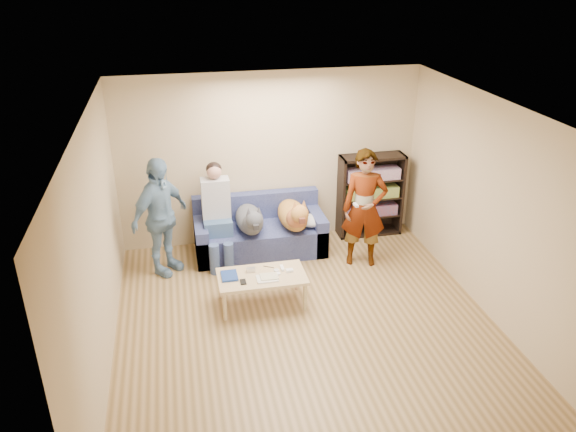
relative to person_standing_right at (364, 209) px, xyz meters
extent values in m
plane|color=brown|center=(-1.14, -1.43, -0.85)|extent=(5.00, 5.00, 0.00)
plane|color=white|center=(-1.14, -1.43, 1.75)|extent=(5.00, 5.00, 0.00)
plane|color=tan|center=(-1.14, 1.07, 0.45)|extent=(4.50, 0.00, 4.50)
plane|color=tan|center=(-1.14, -3.93, 0.45)|extent=(4.50, 0.00, 4.50)
plane|color=tan|center=(-3.39, -1.43, 0.45)|extent=(0.00, 5.00, 5.00)
plane|color=tan|center=(1.11, -1.43, 0.45)|extent=(0.00, 5.00, 5.00)
ellipsoid|color=silver|center=(-0.62, 0.48, -0.35)|extent=(0.43, 0.37, 0.15)
imported|color=gray|center=(0.00, 0.00, 0.00)|extent=(0.70, 0.55, 1.70)
imported|color=#759BBC|center=(-2.79, 0.32, -0.01)|extent=(0.98, 0.98, 1.67)
cube|color=silver|center=(-0.20, -0.20, 0.16)|extent=(0.05, 0.12, 0.03)
cube|color=navy|center=(-1.99, -0.72, -0.42)|extent=(0.20, 0.26, 0.03)
cube|color=silver|center=(-1.54, -0.87, -0.42)|extent=(0.26, 0.20, 0.02)
cube|color=beige|center=(-1.51, -0.85, -0.41)|extent=(0.22, 0.17, 0.01)
cube|color=silver|center=(-1.71, -0.65, -0.40)|extent=(0.11, 0.06, 0.05)
cube|color=white|center=(-1.31, -0.67, -0.41)|extent=(0.04, 0.13, 0.03)
cube|color=white|center=(-1.23, -0.75, -0.41)|extent=(0.09, 0.06, 0.03)
cylinder|color=white|center=(-1.39, -0.79, -0.42)|extent=(0.07, 0.07, 0.02)
cylinder|color=silver|center=(-1.39, -0.71, -0.42)|extent=(0.07, 0.07, 0.02)
cylinder|color=#C65B1B|center=(-1.61, -0.93, -0.43)|extent=(0.13, 0.06, 0.01)
cylinder|color=black|center=(-1.47, -0.59, -0.43)|extent=(0.13, 0.08, 0.01)
cube|color=black|center=(-1.84, -0.89, -0.42)|extent=(0.07, 0.12, 0.02)
cube|color=#515B93|center=(-1.39, 0.62, -0.64)|extent=(1.90, 0.85, 0.42)
cube|color=#515B93|center=(-1.39, 0.95, -0.23)|extent=(1.90, 0.18, 0.40)
cube|color=#515B93|center=(-2.25, 0.62, -0.56)|extent=(0.18, 0.85, 0.58)
cube|color=#515B93|center=(-0.53, 0.62, -0.56)|extent=(0.18, 0.85, 0.58)
cube|color=#3B5882|center=(-2.01, 0.54, -0.32)|extent=(0.40, 0.38, 0.22)
cylinder|color=#445B96|center=(-2.11, 0.12, -0.64)|extent=(0.14, 0.14, 0.47)
cylinder|color=#3B5982|center=(-1.91, 0.12, -0.64)|extent=(0.14, 0.14, 0.47)
cube|color=#AFAEB3|center=(-2.01, 0.64, 0.07)|extent=(0.40, 0.24, 0.58)
sphere|color=tan|center=(-2.01, 0.64, 0.47)|extent=(0.21, 0.21, 0.21)
ellipsoid|color=black|center=(-2.01, 0.67, 0.50)|extent=(0.22, 0.22, 0.19)
ellipsoid|color=#494C53|center=(-1.55, 0.53, -0.26)|extent=(0.39, 0.82, 0.34)
sphere|color=#4C4E56|center=(-1.55, 0.21, -0.18)|extent=(0.30, 0.30, 0.30)
sphere|color=#4E5359|center=(-1.55, 0.03, -0.04)|extent=(0.24, 0.24, 0.24)
cube|color=black|center=(-1.55, -0.09, -0.08)|extent=(0.07, 0.11, 0.07)
cone|color=#474851|center=(-1.62, 0.06, 0.08)|extent=(0.07, 0.07, 0.11)
cone|color=#45464F|center=(-1.48, 0.06, 0.08)|extent=(0.07, 0.07, 0.11)
cylinder|color=#52535E|center=(-1.55, 0.96, -0.29)|extent=(0.05, 0.27, 0.16)
ellipsoid|color=#A57632|center=(-0.91, 0.53, -0.25)|extent=(0.41, 0.86, 0.36)
sphere|color=#AE6835|center=(-0.91, 0.23, -0.17)|extent=(0.31, 0.31, 0.31)
sphere|color=#BD8239|center=(-0.91, 0.07, -0.02)|extent=(0.25, 0.25, 0.25)
cube|color=#592B1E|center=(-0.91, -0.05, -0.06)|extent=(0.08, 0.12, 0.07)
cone|color=#C9873D|center=(-0.97, 0.09, 0.11)|extent=(0.08, 0.08, 0.12)
cone|color=#C97A3D|center=(-0.85, 0.09, 0.11)|extent=(0.08, 0.08, 0.12)
cylinder|color=#BA7638|center=(-0.91, 0.92, -0.29)|extent=(0.05, 0.28, 0.16)
cube|color=#CDB57E|center=(-1.59, -0.77, -0.45)|extent=(1.10, 0.60, 0.04)
cylinder|color=tan|center=(-2.09, -1.02, -0.66)|extent=(0.05, 0.05, 0.38)
cylinder|color=tan|center=(-1.09, -1.02, -0.66)|extent=(0.05, 0.05, 0.38)
cylinder|color=#DABE86|center=(-2.09, -0.52, -0.66)|extent=(0.05, 0.05, 0.38)
cylinder|color=#D6A783|center=(-1.09, -0.52, -0.66)|extent=(0.05, 0.05, 0.38)
cube|color=black|center=(-0.07, 0.89, -0.20)|extent=(0.04, 0.34, 1.30)
cube|color=black|center=(0.89, 0.89, -0.20)|extent=(0.04, 0.34, 1.30)
cube|color=black|center=(0.41, 0.89, 0.43)|extent=(1.00, 0.34, 0.04)
cube|color=black|center=(0.41, 0.89, -0.83)|extent=(1.00, 0.34, 0.04)
cube|color=black|center=(0.41, 1.05, -0.20)|extent=(1.00, 0.02, 1.30)
cube|color=black|center=(0.41, 0.89, -0.53)|extent=(0.94, 0.32, 0.03)
cube|color=black|center=(0.41, 0.89, -0.23)|extent=(0.94, 0.32, 0.02)
cube|color=black|center=(0.41, 0.89, 0.07)|extent=(0.94, 0.32, 0.02)
cube|color=#B23333|center=(0.41, 0.87, -0.43)|extent=(0.84, 0.24, 0.17)
cube|color=gold|center=(0.41, 0.87, -0.13)|extent=(0.84, 0.24, 0.17)
cube|color=#994C99|center=(0.41, 0.87, 0.17)|extent=(0.84, 0.24, 0.17)
camera|label=1|loc=(-2.51, -6.75, 3.19)|focal=35.00mm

